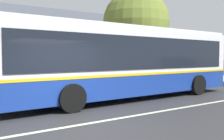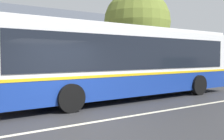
{
  "view_description": "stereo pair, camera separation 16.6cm",
  "coord_description": "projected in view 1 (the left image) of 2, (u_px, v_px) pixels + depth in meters",
  "views": [
    {
      "loc": [
        -3.25,
        -6.26,
        1.92
      ],
      "look_at": [
        3.37,
        3.62,
        1.29
      ],
      "focal_mm": 40.0,
      "sensor_mm": 36.0,
      "label": 1
    },
    {
      "loc": [
        -3.11,
        -6.35,
        1.92
      ],
      "look_at": [
        3.37,
        3.62,
        1.29
      ],
      "focal_mm": 40.0,
      "sensor_mm": 36.0,
      "label": 2
    }
  ],
  "objects": [
    {
      "name": "ground_plane",
      "position": [
        85.0,
        124.0,
        7.1
      ],
      "size": [
        300.0,
        300.0,
        0.0
      ],
      "primitive_type": "plane",
      "color": "#2D2D30"
    },
    {
      "name": "street_tree_primary",
      "position": [
        136.0,
        25.0,
        16.85
      ],
      "size": [
        4.44,
        4.44,
        6.44
      ],
      "color": "#4C3828",
      "rests_on": "ground"
    },
    {
      "name": "transit_bus",
      "position": [
        125.0,
        61.0,
        11.43
      ],
      "size": [
        12.13,
        2.98,
        3.23
      ],
      "color": "navy",
      "rests_on": "ground"
    },
    {
      "name": "community_building",
      "position": [
        0.0,
        57.0,
        18.62
      ],
      "size": [
        27.72,
        10.08,
        6.98
      ],
      "color": "tan",
      "rests_on": "ground"
    },
    {
      "name": "lane_divider_stripe",
      "position": [
        85.0,
        124.0,
        7.1
      ],
      "size": [
        60.0,
        0.16,
        0.01
      ],
      "primitive_type": "cube",
      "color": "beige",
      "rests_on": "ground"
    },
    {
      "name": "sidewalk_far",
      "position": [
        27.0,
        95.0,
        12.07
      ],
      "size": [
        60.0,
        3.0,
        0.15
      ],
      "primitive_type": "cube",
      "color": "#ADAAA3",
      "rests_on": "ground"
    }
  ]
}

